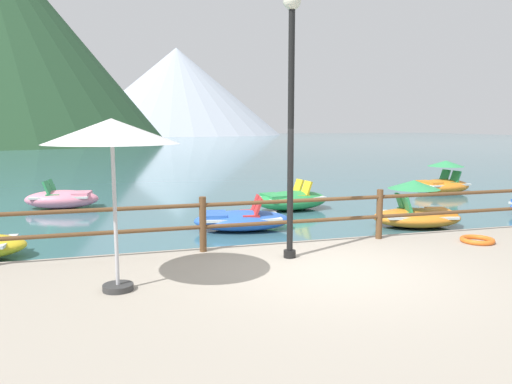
{
  "coord_description": "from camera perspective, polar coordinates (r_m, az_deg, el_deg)",
  "views": [
    {
      "loc": [
        -3.1,
        -6.49,
        2.55
      ],
      "look_at": [
        0.26,
        5.0,
        0.9
      ],
      "focal_mm": 33.95,
      "sensor_mm": 36.0,
      "label": 1
    }
  ],
  "objects": [
    {
      "name": "pedal_boat_3",
      "position": [
        16.14,
        -21.87,
        -0.73
      ],
      "size": [
        2.34,
        1.45,
        0.89
      ],
      "color": "pink",
      "rests_on": "ground"
    },
    {
      "name": "pedal_boat_0",
      "position": [
        11.88,
        -1.7,
        -3.28
      ],
      "size": [
        2.53,
        1.58,
        0.83
      ],
      "color": "blue",
      "rests_on": "ground"
    },
    {
      "name": "pedal_boat_1",
      "position": [
        14.77,
        4.22,
        -0.92
      ],
      "size": [
        2.43,
        1.59,
        0.89
      ],
      "color": "green",
      "rests_on": "ground"
    },
    {
      "name": "beach_umbrella",
      "position": [
        6.39,
        -16.62,
        6.58
      ],
      "size": [
        1.7,
        1.7,
        2.24
      ],
      "color": "#B2B2B7",
      "rests_on": "promenade_dock"
    },
    {
      "name": "dock_railing",
      "position": [
        8.76,
        4.73,
        -2.56
      ],
      "size": [
        23.92,
        0.12,
        0.95
      ],
      "color": "brown",
      "rests_on": "promenade_dock"
    },
    {
      "name": "promenade_dock",
      "position": [
        5.79,
        18.63,
        -16.53
      ],
      "size": [
        28.0,
        8.0,
        0.4
      ],
      "primitive_type": "cube",
      "color": "#A39989",
      "rests_on": "ground"
    },
    {
      "name": "distant_peak",
      "position": [
        136.73,
        -9.27,
        11.59
      ],
      "size": [
        56.57,
        56.57,
        23.38
      ],
      "primitive_type": "cone",
      "color": "#A8B2C1",
      "rests_on": "ground"
    },
    {
      "name": "life_ring",
      "position": [
        9.9,
        24.62,
        -5.16
      ],
      "size": [
        0.61,
        0.61,
        0.09
      ],
      "primitive_type": "torus",
      "color": "orange",
      "rests_on": "promenade_dock"
    },
    {
      "name": "ground_plane",
      "position": [
        46.66,
        -12.51,
        4.54
      ],
      "size": [
        200.0,
        200.0,
        0.0
      ],
      "primitive_type": "plane",
      "color": "#3D6B75"
    },
    {
      "name": "pedal_boat_7",
      "position": [
        19.62,
        21.14,
        1.11
      ],
      "size": [
        2.31,
        1.55,
        1.24
      ],
      "color": "orange",
      "rests_on": "ground"
    },
    {
      "name": "pedal_boat_4",
      "position": [
        12.91,
        18.4,
        -2.14
      ],
      "size": [
        2.47,
        1.86,
        1.19
      ],
      "color": "orange",
      "rests_on": "ground"
    },
    {
      "name": "lamp_post",
      "position": [
        7.75,
        4.15,
        10.53
      ],
      "size": [
        0.28,
        0.28,
        4.18
      ],
      "color": "black",
      "rests_on": "promenade_dock"
    }
  ]
}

